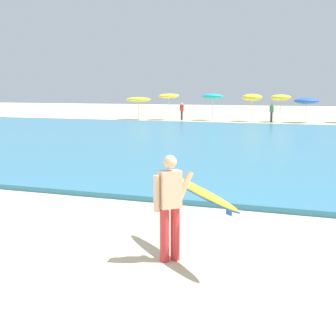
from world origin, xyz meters
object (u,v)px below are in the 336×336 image
Objects in this scene: beach_umbrella_0 at (138,100)px; beach_umbrella_5 at (307,101)px; beach_umbrella_2 at (213,97)px; surfer_with_board at (182,198)px; beach_umbrella_1 at (169,96)px; beach_umbrella_4 at (281,98)px; beach_umbrella_3 at (252,97)px; beachgoer_near_row_left at (272,112)px; beachgoer_near_row_mid at (182,111)px.

beach_umbrella_5 is at bearing 4.88° from beach_umbrella_0.
beach_umbrella_0 is 6.74m from beach_umbrella_2.
surfer_with_board is at bearing -64.45° from beach_umbrella_0.
beach_umbrella_1 is 1.03× the size of beach_umbrella_4.
beach_umbrella_0 is at bearing -173.82° from beach_umbrella_4.
beach_umbrella_2 reaches higher than beach_umbrella_0.
beach_umbrella_3 is 1.13× the size of beach_umbrella_5.
beach_umbrella_1 is 12.08m from beach_umbrella_5.
beach_umbrella_3 is 2.47m from beach_umbrella_4.
beach_umbrella_1 reaches higher than surfer_with_board.
beach_umbrella_2 reaches higher than beachgoer_near_row_left.
beachgoer_near_row_left is at bearing -167.69° from beach_umbrella_5.
beach_umbrella_0 is 12.01m from beachgoer_near_row_left.
beach_umbrella_1 reaches higher than beach_umbrella_3.
surfer_with_board is 0.98× the size of beach_umbrella_5.
surfer_with_board reaches higher than beachgoer_near_row_mid.
surfer_with_board is 0.86× the size of beach_umbrella_3.
beachgoer_near_row_left is at bearing -11.01° from beach_umbrella_2.
surfer_with_board is 0.85× the size of beach_umbrella_2.
beach_umbrella_5 is (2.14, -0.11, -0.26)m from beach_umbrella_4.
beach_umbrella_5 is (8.20, -0.46, -0.31)m from beach_umbrella_2.
beach_umbrella_0 is 12.65m from beach_umbrella_4.
beach_umbrella_3 reaches higher than beachgoer_near_row_mid.
beach_umbrella_5 is (12.06, 0.44, -0.36)m from beach_umbrella_1.
beachgoer_near_row_mid is at bearing 7.34° from beach_umbrella_0.
beach_umbrella_5 is at bearing 2.08° from beach_umbrella_1.
beachgoer_near_row_mid is at bearing -179.00° from beachgoer_near_row_left.
beachgoer_near_row_left and beachgoer_near_row_mid have the same top height.
beachgoer_near_row_left is at bearing 1.00° from beachgoer_near_row_mid.
beach_umbrella_4 is 1.53m from beachgoer_near_row_left.
beachgoer_near_row_left is (11.96, 0.65, -0.99)m from beach_umbrella_0.
beach_umbrella_2 is 5.69m from beachgoer_near_row_left.
surfer_with_board is 38.23m from beach_umbrella_0.
beach_umbrella_0 is at bearing -172.66° from beachgoer_near_row_mid.
beach_umbrella_5 reaches higher than beachgoer_near_row_mid.
beachgoer_near_row_mid is (-8.57, -0.85, -1.21)m from beach_umbrella_4.
beach_umbrella_1 is at bearing -176.86° from beach_umbrella_4.
beach_umbrella_3 is at bearing 100.05° from surfer_with_board.
beachgoer_near_row_left is at bearing -1.01° from beach_umbrella_1.
beach_umbrella_2 is at bearing 25.50° from beachgoer_near_row_mid.
beach_umbrella_3 reaches higher than beach_umbrella_0.
beach_umbrella_5 is at bearing -3.15° from beach_umbrella_3.
beach_umbrella_2 is at bearing 13.04° from beach_umbrella_1.
beach_umbrella_0 is at bearing -175.12° from beach_umbrella_5.
beach_umbrella_2 is at bearing 14.74° from beach_umbrella_0.
beach_umbrella_2 is 8.22m from beach_umbrella_5.
surfer_with_board is 0.87× the size of beach_umbrella_4.
beach_umbrella_2 reaches higher than beach_umbrella_3.
beach_umbrella_3 is at bearing 8.50° from beach_umbrella_0.
surfer_with_board is at bearing -82.66° from beachgoer_near_row_left.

